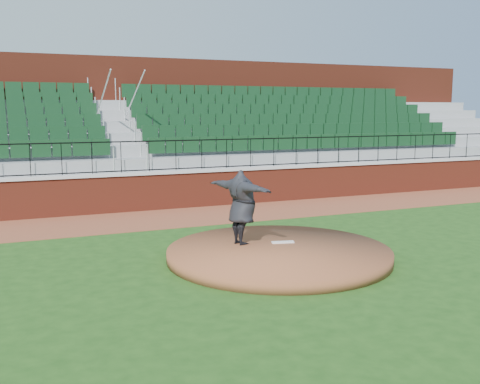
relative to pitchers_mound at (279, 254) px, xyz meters
name	(u,v)px	position (x,y,z in m)	size (l,w,h in m)	color
ground	(266,257)	(-0.20, 0.24, -0.12)	(90.00, 90.00, 0.00)	#1A3E11
warning_track	(191,216)	(-0.20, 5.64, -0.12)	(34.00, 3.20, 0.01)	brown
field_wall	(176,191)	(-0.20, 7.24, 0.47)	(34.00, 0.35, 1.20)	maroon
wall_cap	(176,172)	(-0.20, 7.24, 1.12)	(34.00, 0.45, 0.10)	#B7B7B7
wall_railing	(176,155)	(-0.20, 7.24, 1.67)	(34.00, 0.05, 1.00)	black
seating_stands	(155,137)	(-0.20, 9.96, 2.18)	(34.00, 5.10, 4.60)	gray
concourse_wall	(138,123)	(-0.20, 12.76, 2.62)	(34.00, 0.50, 5.50)	maroon
pitchers_mound	(279,254)	(0.00, 0.00, 0.00)	(5.00, 5.00, 0.25)	brown
pitching_rubber	(283,242)	(0.32, 0.41, 0.14)	(0.52, 0.13, 0.03)	silver
pitcher	(242,207)	(-0.61, 0.69, 0.99)	(2.12, 0.58, 1.72)	black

